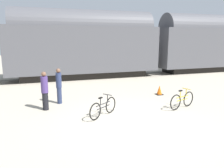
% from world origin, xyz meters
% --- Properties ---
extents(ground_plane, '(80.00, 80.00, 0.00)m').
position_xyz_m(ground_plane, '(0.00, 0.00, 0.00)').
color(ground_plane, '#B2A893').
extents(freight_train, '(38.55, 2.82, 5.57)m').
position_xyz_m(freight_train, '(0.00, 10.28, 2.95)').
color(freight_train, black).
rests_on(freight_train, ground_plane).
extents(rail_near, '(50.55, 0.07, 0.01)m').
position_xyz_m(rail_near, '(0.00, 9.56, 0.01)').
color(rail_near, '#4C4238').
rests_on(rail_near, ground_plane).
extents(rail_far, '(50.55, 0.07, 0.01)m').
position_xyz_m(rail_far, '(0.00, 10.99, 0.01)').
color(rail_far, '#4C4238').
rests_on(rail_far, ground_plane).
extents(bicycle_yellow, '(1.66, 0.61, 0.93)m').
position_xyz_m(bicycle_yellow, '(2.78, 0.68, 0.39)').
color(bicycle_yellow, black).
rests_on(bicycle_yellow, ground_plane).
extents(bicycle_black, '(1.48, 1.15, 0.91)m').
position_xyz_m(bicycle_black, '(-1.10, 0.77, 0.39)').
color(bicycle_black, black).
rests_on(bicycle_black, ground_plane).
extents(person_in_navy, '(0.28, 0.28, 1.81)m').
position_xyz_m(person_in_navy, '(-2.73, 3.28, 0.94)').
color(person_in_navy, '#283351').
rests_on(person_in_navy, ground_plane).
extents(person_in_purple, '(0.32, 0.32, 1.81)m').
position_xyz_m(person_in_purple, '(-3.44, 2.43, 0.92)').
color(person_in_purple, black).
rests_on(person_in_purple, ground_plane).
extents(traffic_cone, '(0.40, 0.40, 0.55)m').
position_xyz_m(traffic_cone, '(3.06, 3.28, 0.25)').
color(traffic_cone, black).
rests_on(traffic_cone, ground_plane).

